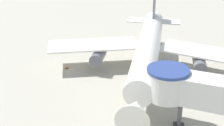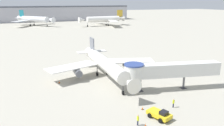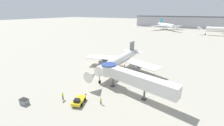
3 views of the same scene
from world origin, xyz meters
The scene contains 12 objects.
ground_plane centered at (0.00, 0.00, 0.00)m, with size 800.00×800.00×0.00m, color #A8A393.
main_airplane centered at (-1.08, -0.49, 3.60)m, with size 29.00×30.20×8.44m.
jet_bridge centered at (8.35, -12.79, 4.47)m, with size 20.90×7.40×6.16m.
pushback_tug_yellow centered at (0.39, -22.72, 0.74)m, with size 3.23×4.37×1.61m.
traffic_cone_apron_front centered at (-3.01, -24.04, 0.31)m, with size 0.39×0.39×0.64m.
traffic_cone_near_nose centered at (-0.69, -19.02, 0.29)m, with size 0.37×0.37×0.61m.
traffic_cone_port_wing centered at (-12.39, -0.25, 0.34)m, with size 0.44×0.44×0.72m.
ground_crew_marshaller centered at (4.86, -20.40, 0.96)m, with size 0.36×0.26×1.66m.
ground_crew_wing_walker centered at (-3.96, -23.28, 1.04)m, with size 0.24×0.35×1.80m.
background_jet_gold_tail centered at (40.13, 113.49, 5.21)m, with size 38.07×39.84×11.96m.
background_jet_teal_tail centered at (-10.92, 133.70, 5.18)m, with size 31.63×32.00×11.88m.
terminal_building centered at (13.12, 175.00, 7.20)m, with size 142.84×19.84×14.37m.
Camera 2 is at (-18.80, -49.56, 18.55)m, focal length 35.00 mm.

